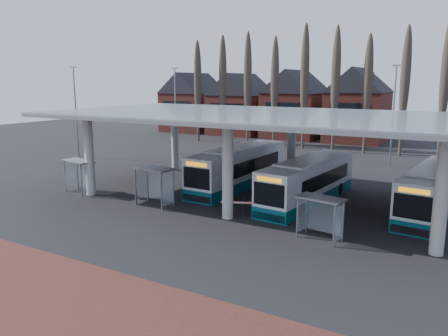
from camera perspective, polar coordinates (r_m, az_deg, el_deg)
The scene contains 15 objects.
ground at distance 25.91m, azimuth -2.24°, elevation -8.02°, with size 140.00×140.00×0.00m, color black.
brick_strip at distance 17.79m, azimuth -24.22°, elevation -18.44°, with size 70.00×10.00×0.03m, color #572823.
station_canopy at distance 31.67m, azimuth 5.36°, elevation 6.00°, with size 32.00×16.00×6.34m.
poplar_row at distance 55.30m, azimuth 16.35°, elevation 11.02°, with size 45.10×1.10×14.50m.
townhouse_row at distance 70.88m, azimuth 5.75°, elevation 9.05°, with size 36.80×10.30×12.25m.
lamp_post_a at distance 52.88m, azimuth -6.36°, elevation 7.67°, with size 0.80×0.16×10.17m.
lamp_post_b at distance 47.39m, azimuth 21.23°, elevation 6.59°, with size 0.80×0.16×10.17m.
lamp_post_d at distance 52.30m, azimuth -18.78°, elevation 7.11°, with size 0.80×0.16×10.17m.
bus_1 at distance 35.86m, azimuth 2.01°, elevation 0.01°, with size 3.04×12.09×3.33m.
bus_2 at distance 31.86m, azimuth 10.98°, elevation -1.75°, with size 3.55×11.61×3.17m.
bus_3 at distance 31.81m, azimuth 25.55°, elevation -2.76°, with size 3.50×11.32×3.09m.
shelter_0 at distance 35.73m, azimuth -18.24°, elevation -0.12°, with size 2.98×1.89×2.56m.
shelter_1 at distance 30.63m, azimuth -8.93°, elevation -1.26°, with size 3.09×1.80×2.73m.
shelter_2 at distance 24.46m, azimuth 12.61°, elevation -5.19°, with size 2.77×1.74×2.39m.
barrier at distance 27.70m, azimuth 2.23°, elevation -4.67°, with size 2.30×1.14×1.23m.
Camera 1 is at (12.94, -20.77, 8.53)m, focal length 35.00 mm.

